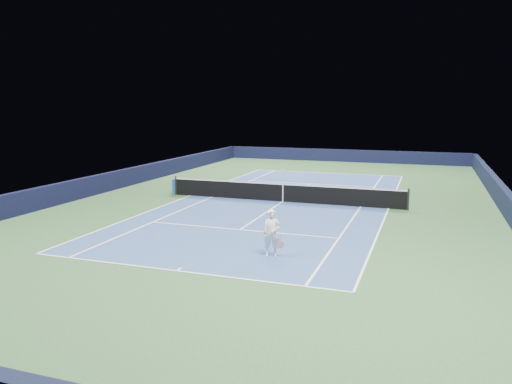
% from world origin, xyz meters
% --- Properties ---
extents(ground, '(40.00, 40.00, 0.00)m').
position_xyz_m(ground, '(0.00, 0.00, 0.00)').
color(ground, '#2B4F2B').
rests_on(ground, ground).
extents(wall_far, '(22.00, 0.35, 1.10)m').
position_xyz_m(wall_far, '(0.00, 19.82, 0.55)').
color(wall_far, black).
rests_on(wall_far, ground).
extents(wall_right, '(0.35, 40.00, 1.10)m').
position_xyz_m(wall_right, '(10.82, 0.00, 0.55)').
color(wall_right, black).
rests_on(wall_right, ground).
extents(wall_left, '(0.35, 40.00, 1.10)m').
position_xyz_m(wall_left, '(-10.82, 0.00, 0.55)').
color(wall_left, black).
rests_on(wall_left, ground).
extents(court_surface, '(10.97, 23.77, 0.01)m').
position_xyz_m(court_surface, '(0.00, 0.00, 0.00)').
color(court_surface, navy).
rests_on(court_surface, ground).
extents(baseline_far, '(10.97, 0.08, 0.00)m').
position_xyz_m(baseline_far, '(0.00, 11.88, 0.01)').
color(baseline_far, white).
rests_on(baseline_far, ground).
extents(baseline_near, '(10.97, 0.08, 0.00)m').
position_xyz_m(baseline_near, '(0.00, -11.88, 0.01)').
color(baseline_near, white).
rests_on(baseline_near, ground).
extents(sideline_doubles_right, '(0.08, 23.77, 0.00)m').
position_xyz_m(sideline_doubles_right, '(5.49, 0.00, 0.01)').
color(sideline_doubles_right, white).
rests_on(sideline_doubles_right, ground).
extents(sideline_doubles_left, '(0.08, 23.77, 0.00)m').
position_xyz_m(sideline_doubles_left, '(-5.49, 0.00, 0.01)').
color(sideline_doubles_left, white).
rests_on(sideline_doubles_left, ground).
extents(sideline_singles_right, '(0.08, 23.77, 0.00)m').
position_xyz_m(sideline_singles_right, '(4.12, 0.00, 0.01)').
color(sideline_singles_right, white).
rests_on(sideline_singles_right, ground).
extents(sideline_singles_left, '(0.08, 23.77, 0.00)m').
position_xyz_m(sideline_singles_left, '(-4.12, 0.00, 0.01)').
color(sideline_singles_left, white).
rests_on(sideline_singles_left, ground).
extents(service_line_far, '(8.23, 0.08, 0.00)m').
position_xyz_m(service_line_far, '(0.00, 6.40, 0.01)').
color(service_line_far, white).
rests_on(service_line_far, ground).
extents(service_line_near, '(8.23, 0.08, 0.00)m').
position_xyz_m(service_line_near, '(0.00, -6.40, 0.01)').
color(service_line_near, white).
rests_on(service_line_near, ground).
extents(center_service_line, '(0.08, 12.80, 0.00)m').
position_xyz_m(center_service_line, '(0.00, 0.00, 0.01)').
color(center_service_line, white).
rests_on(center_service_line, ground).
extents(center_mark_far, '(0.08, 0.30, 0.00)m').
position_xyz_m(center_mark_far, '(0.00, 11.73, 0.01)').
color(center_mark_far, white).
rests_on(center_mark_far, ground).
extents(center_mark_near, '(0.08, 0.30, 0.00)m').
position_xyz_m(center_mark_near, '(0.00, -11.73, 0.01)').
color(center_mark_near, white).
rests_on(center_mark_near, ground).
extents(tennis_net, '(12.90, 0.10, 1.07)m').
position_xyz_m(tennis_net, '(0.00, 0.00, 0.50)').
color(tennis_net, black).
rests_on(tennis_net, ground).
extents(sponsor_cube, '(0.59, 0.55, 0.87)m').
position_xyz_m(sponsor_cube, '(-6.40, 0.28, 0.43)').
color(sponsor_cube, blue).
rests_on(sponsor_cube, ground).
extents(tennis_player, '(0.80, 1.31, 2.88)m').
position_xyz_m(tennis_player, '(2.33, -9.41, 0.82)').
color(tennis_player, white).
rests_on(tennis_player, ground).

